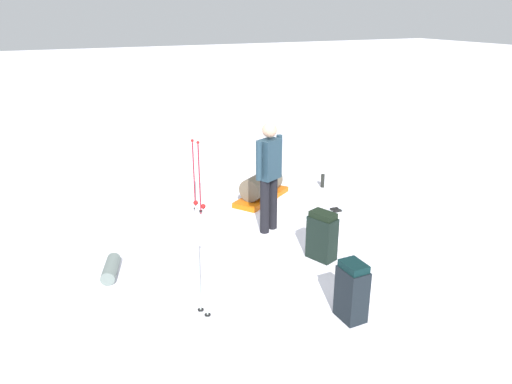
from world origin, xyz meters
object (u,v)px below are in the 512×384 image
sleeping_mat_rolled (111,269)px  backpack_large_dark (352,291)px  gear_sled (261,188)px  ski_poles_planted_near (197,173)px  ski_pair_near (336,211)px  thermos_bottle (323,181)px  backpack_bright (322,236)px  ski_poles_planted_far (202,256)px  skier_standing (269,172)px

sleeping_mat_rolled → backpack_large_dark: bearing=47.1°
gear_sled → backpack_large_dark: bearing=-10.4°
ski_poles_planted_near → ski_pair_near: bearing=66.0°
backpack_large_dark → sleeping_mat_rolled: backpack_large_dark is taller
thermos_bottle → ski_pair_near: bearing=-21.7°
ski_pair_near → sleeping_mat_rolled: size_ratio=3.42×
backpack_large_dark → backpack_bright: bearing=161.0°
gear_sled → ski_pair_near: bearing=40.0°
ski_pair_near → gear_sled: gear_sled is taller
ski_poles_planted_far → sleeping_mat_rolled: size_ratio=2.51×
ski_pair_near → backpack_large_dark: backpack_large_dark is taller
backpack_large_dark → gear_sled: bearing=169.6°
ski_pair_near → gear_sled: (-1.06, -0.89, 0.21)m
backpack_large_dark → backpack_bright: size_ratio=1.01×
backpack_large_dark → sleeping_mat_rolled: (-2.09, -2.25, -0.25)m
ski_poles_planted_near → gear_sled: 1.33m
thermos_bottle → gear_sled: bearing=-86.8°
sleeping_mat_rolled → backpack_bright: bearing=74.2°
skier_standing → ski_poles_planted_near: skier_standing is taller
backpack_bright → sleeping_mat_rolled: 2.82m
backpack_large_dark → ski_poles_planted_near: 3.63m
skier_standing → ski_pair_near: size_ratio=0.90×
ski_pair_near → ski_poles_planted_far: bearing=-57.8°
ski_pair_near → ski_poles_planted_far: ski_poles_planted_far is taller
backpack_large_dark → sleeping_mat_rolled: size_ratio=1.26×
ski_poles_planted_far → gear_sled: (-2.98, 2.14, -0.54)m
backpack_large_dark → sleeping_mat_rolled: bearing=-132.9°
ski_pair_near → ski_poles_planted_far: size_ratio=1.36×
sleeping_mat_rolled → gear_sled: bearing=118.6°
thermos_bottle → ski_poles_planted_far: bearing=-48.8°
skier_standing → ski_poles_planted_near: bearing=-145.3°
backpack_large_dark → ski_poles_planted_far: ski_poles_planted_far is taller
backpack_large_dark → ski_poles_planted_near: size_ratio=0.55×
backpack_large_dark → gear_sled: size_ratio=0.54×
skier_standing → backpack_large_dark: 2.54m
skier_standing → sleeping_mat_rolled: bearing=-81.5°
backpack_bright → backpack_large_dark: bearing=-19.0°
skier_standing → sleeping_mat_rolled: skier_standing is taller
ski_pair_near → thermos_bottle: bearing=158.3°
ski_poles_planted_near → ski_poles_planted_far: (2.86, -0.90, 0.06)m
skier_standing → backpack_large_dark: size_ratio=2.46×
skier_standing → ski_pair_near: bearing=96.9°
ski_poles_planted_far → sleeping_mat_rolled: ski_poles_planted_far is taller
skier_standing → ski_poles_planted_near: size_ratio=1.34×
backpack_bright → thermos_bottle: backpack_bright is taller
skier_standing → ski_poles_planted_far: bearing=-43.8°
ski_poles_planted_far → thermos_bottle: (-3.05, 3.49, -0.63)m
backpack_bright → ski_poles_planted_far: 2.06m
backpack_bright → thermos_bottle: bearing=147.2°
backpack_bright → skier_standing: bearing=-167.8°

